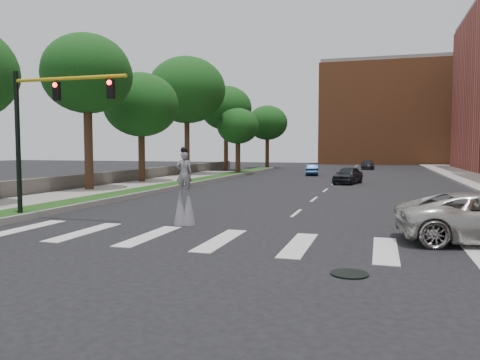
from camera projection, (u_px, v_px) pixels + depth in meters
The scene contains 19 objects.
ground_plane at pixel (250, 249), 13.91m from camera, with size 160.00×160.00×0.00m, color black.
grass_median at pixel (176, 185), 36.30m from camera, with size 2.00×60.00×0.25m, color #174012.
median_curb at pixel (189, 185), 36.00m from camera, with size 0.20×60.00×0.28m, color gray.
sidewalk_left at pixel (59, 197), 27.60m from camera, with size 4.00×60.00×0.18m, color gray.
stone_wall at pixel (126, 177), 39.76m from camera, with size 0.50×56.00×1.10m, color #504B45.
manhole at pixel (349, 274), 11.14m from camera, with size 0.90×0.90×0.04m, color black.
building_backdrop at pixel (394, 115), 86.11m from camera, with size 26.00×14.00×18.00m, color #A55B33.
traffic_signal at pixel (41, 120), 19.28m from camera, with size 5.30×0.23×6.20m.
stilt_performer at pixel (184, 194), 18.21m from camera, with size 0.82×0.62×3.06m.
car_near at pixel (348, 175), 38.94m from camera, with size 1.70×4.22×1.44m, color black.
car_mid at pixel (312, 170), 50.77m from camera, with size 1.26×3.62×1.19m, color navy.
car_far at pixel (367, 165), 64.51m from camera, with size 1.73×4.26×1.24m, color black.
tree_2 at pixel (87, 72), 31.45m from camera, with size 5.89×5.89×10.66m.
tree_3 at pixel (141, 105), 38.89m from camera, with size 6.24×6.24×9.23m.
tree_4 at pixel (187, 90), 49.48m from camera, with size 8.25×8.25×12.60m.
tree_5 at pixel (226, 108), 60.29m from camera, with size 6.68×6.68×10.94m.
tree_6 at pixel (238, 126), 51.77m from camera, with size 4.65×4.65×7.37m.
tree_7 at pixel (267, 123), 67.69m from camera, with size 5.86×5.86×9.08m.
tree_8 at pixel (87, 76), 31.73m from camera, with size 6.09×6.09×10.52m.
Camera 1 is at (3.64, -13.24, 3.03)m, focal length 35.00 mm.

